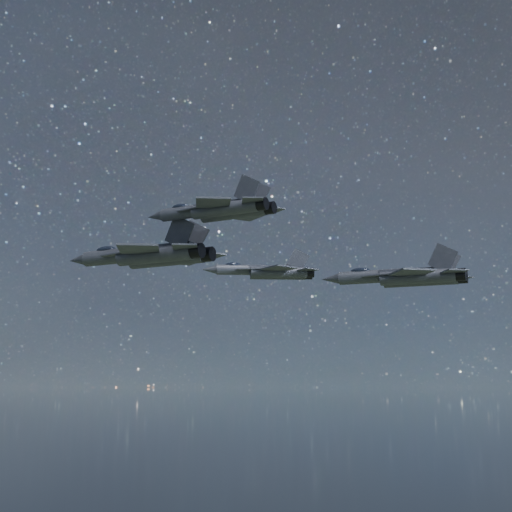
{
  "coord_description": "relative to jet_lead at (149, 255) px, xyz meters",
  "views": [
    {
      "loc": [
        4.09,
        -81.26,
        128.95
      ],
      "look_at": [
        -3.24,
        -1.55,
        143.75
      ],
      "focal_mm": 50.0,
      "sensor_mm": 36.0,
      "label": 1
    }
  ],
  "objects": [
    {
      "name": "jet_right",
      "position": [
        8.38,
        -5.76,
        3.37
      ],
      "size": [
        14.91,
        9.85,
        3.81
      ],
      "rotation": [
        0.0,
        0.0,
        -0.39
      ],
      "color": "#30323C"
    },
    {
      "name": "jet_lead",
      "position": [
        0.0,
        0.0,
        0.0
      ],
      "size": [
        19.06,
        12.63,
        4.86
      ],
      "rotation": [
        0.0,
        0.0,
        -0.38
      ],
      "color": "#30323C"
    },
    {
      "name": "jet_slot",
      "position": [
        27.92,
        6.08,
        -1.8
      ],
      "size": [
        17.24,
        11.64,
        4.34
      ],
      "rotation": [
        0.0,
        0.0,
        -0.29
      ],
      "color": "#30323C"
    },
    {
      "name": "jet_left",
      "position": [
        11.29,
        22.05,
        1.6
      ],
      "size": [
        16.12,
        11.19,
        4.05
      ],
      "rotation": [
        0.0,
        0.0,
        0.15
      ],
      "color": "#30323C"
    }
  ]
}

